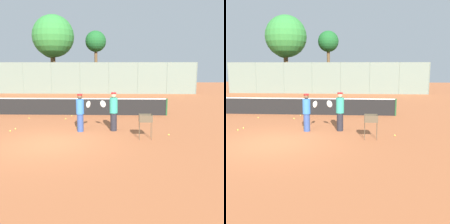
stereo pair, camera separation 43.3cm
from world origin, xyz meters
The scene contains 17 objects.
ground_plane centered at (0.00, 0.00, 0.00)m, with size 80.00×80.00×0.00m, color #B26038.
tennis_net centered at (0.00, 6.24, 0.56)m, with size 11.57×0.10×1.07m.
back_fence centered at (0.00, 18.99, 1.73)m, with size 22.39×0.08×3.45m.
tree_0 centered at (-5.11, 21.78, 6.50)m, with size 4.92×4.92×8.98m.
tree_1 centered at (-6.11, 24.76, 5.60)m, with size 3.20×3.20×7.27m.
tree_2 centered at (-0.27, 23.90, 5.96)m, with size 2.62×2.62×7.42m.
player_white_outfit centered at (0.96, 2.03, 0.92)m, with size 0.66×0.78×1.78m.
player_red_cap centered at (2.52, 2.22, 0.95)m, with size 0.90×0.46×1.83m.
ball_cart centered at (3.89, 0.86, 0.81)m, with size 0.56×0.41×1.05m.
tennis_ball_0 centered at (-2.37, 1.89, 0.03)m, with size 0.07×0.07×0.07m, color #D1E54C.
tennis_ball_2 centered at (-0.16, 5.81, 0.03)m, with size 0.07×0.07×0.07m, color #D1E54C.
tennis_ball_4 centered at (-2.52, 4.95, 0.03)m, with size 0.07×0.07×0.07m, color #D1E54C.
tennis_ball_5 centered at (-2.28, 2.31, 0.03)m, with size 0.07×0.07×0.07m, color #D1E54C.
tennis_ball_6 centered at (0.67, 2.72, 0.03)m, with size 0.07×0.07×0.07m, color #D1E54C.
tennis_ball_7 centered at (5.01, 1.41, 0.03)m, with size 0.07×0.07×0.07m, color #D1E54C.
tennis_ball_8 centered at (-0.33, 4.81, 0.03)m, with size 0.07×0.07×0.07m, color #D1E54C.
parked_car centered at (-4.19, 21.15, 0.66)m, with size 4.20×1.70×1.60m.
Camera 2 is at (3.25, -9.97, 3.07)m, focal length 42.00 mm.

